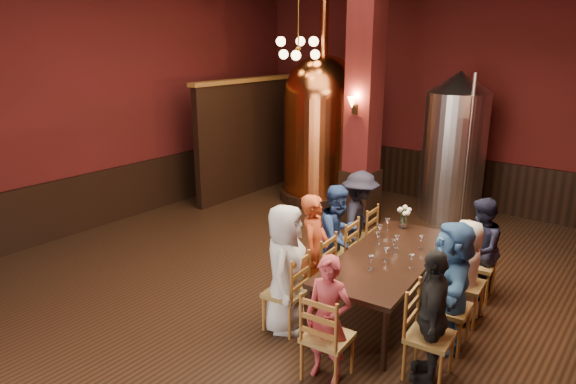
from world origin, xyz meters
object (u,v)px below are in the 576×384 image
Objects in this scene: copper_kettle at (323,126)px; steel_vessel at (454,147)px; person_0 at (285,268)px; person_1 at (314,251)px; dining_table at (388,260)px; person_2 at (338,236)px; rose_vase at (404,213)px.

steel_vessel is (2.62, 0.44, -0.17)m from copper_kettle.
person_0 is 1.04× the size of person_1.
person_1 is at bearing -158.78° from dining_table.
person_1 reaches higher than person_2.
steel_vessel is at bearing 94.78° from dining_table.
dining_table is 1.69× the size of person_1.
person_1 is (-0.81, -0.41, 0.05)m from dining_table.
person_2 is at bearing -19.62° from person_0.
steel_vessel is at bearing 98.13° from rose_vase.
copper_kettle is at bearing 128.58° from dining_table.
dining_table is 1.05m from rose_vase.
person_1 is 0.66m from person_2.
person_0 reaches higher than dining_table.
dining_table is at bearing -79.79° from steel_vessel.
person_2 is 0.52× the size of steel_vessel.
dining_table is at bearing -73.85° from rose_vase.
person_2 is 0.97m from rose_vase.
steel_vessel is (-0.70, 3.87, 0.68)m from dining_table.
dining_table is 0.91m from person_2.
person_1 is at bearing -56.95° from copper_kettle.
copper_kettle is at bearing 4.56° from person_0.
steel_vessel reaches higher than dining_table.
person_0 is 0.56× the size of steel_vessel.
copper_kettle is at bearing 141.02° from rose_vase.
rose_vase is at bearing -37.85° from person_1.
steel_vessel reaches higher than person_2.
rose_vase is at bearing 100.73° from dining_table.
person_0 is (-0.75, -1.08, 0.07)m from dining_table.
person_0 is 2.12m from rose_vase.
rose_vase reaches higher than dining_table.
steel_vessel reaches higher than person_1.
person_1 is at bearing -164.97° from person_2.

